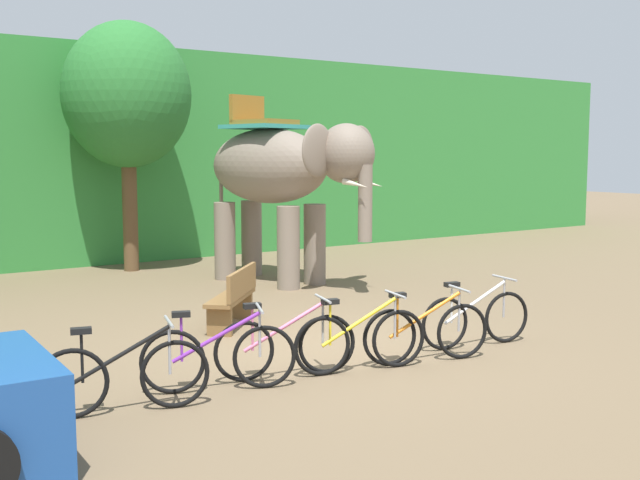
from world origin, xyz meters
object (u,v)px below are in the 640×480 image
bike_black (124,376)px  bike_orange (426,332)px  elephant (281,174)px  wooden_bench (235,296)px  bike_pink (286,345)px  bike_yellow (361,340)px  bike_purple (219,357)px  bike_white (476,318)px  tree_center_left (127,96)px

bike_black → bike_orange: size_ratio=1.00×
elephant → wooden_bench: 4.33m
bike_black → wooden_bench: 3.92m
elephant → wooden_bench: (-2.65, -2.97, -1.72)m
bike_pink → bike_yellow: same height
bike_pink → bike_orange: bearing=-13.5°
bike_black → bike_orange: (3.78, -0.30, 0.00)m
bike_yellow → bike_orange: same height
elephant → bike_pink: bearing=-121.2°
bike_purple → bike_pink: bearing=0.9°
bike_orange → wooden_bench: bike_orange is taller
bike_black → bike_yellow: (2.86, -0.15, 0.00)m
bike_orange → wooden_bench: (-1.03, 3.09, 0.09)m
bike_orange → bike_white: size_ratio=0.98×
wooden_bench → bike_purple: bearing=-121.5°
tree_center_left → bike_yellow: tree_center_left is taller
bike_orange → wooden_bench: 3.26m
tree_center_left → bike_pink: tree_center_left is taller
bike_pink → wooden_bench: size_ratio=1.21×
bike_white → bike_purple: bearing=177.0°
bike_yellow → wooden_bench: size_ratio=1.22×
bike_yellow → bike_orange: size_ratio=1.01×
bike_white → bike_yellow: bearing=-177.9°
bike_black → bike_orange: 3.79m
bike_yellow → bike_white: same height
elephant → bike_yellow: (-2.53, -5.91, -1.82)m
tree_center_left → bike_yellow: (-0.66, -9.24, -3.46)m
elephant → bike_black: elephant is taller
bike_black → elephant: bearing=46.9°
elephant → wooden_bench: size_ratio=3.09×
bike_white → wooden_bench: 3.58m
elephant → bike_white: (-0.51, -5.84, -1.82)m
bike_pink → bike_white: 2.90m
bike_yellow → bike_white: bearing=2.1°
bike_white → elephant: bearing=85.0°
tree_center_left → bike_purple: 9.91m
elephant → bike_yellow: bearing=-113.2°
bike_black → wooden_bench: bearing=45.5°
bike_white → wooden_bench: (-2.13, 2.87, 0.09)m
bike_pink → bike_orange: (1.79, -0.43, 0.00)m
bike_purple → bike_yellow: 1.77m
bike_pink → wooden_bench: 2.77m
elephant → bike_pink: size_ratio=2.56×
bike_orange → wooden_bench: size_ratio=1.21×
bike_orange → bike_white: (1.10, 0.22, 0.00)m
bike_black → wooden_bench: size_ratio=1.21×
bike_orange → bike_black: bearing=175.5°
bike_purple → bike_white: 3.77m
bike_pink → bike_yellow: size_ratio=0.99×
tree_center_left → bike_pink: (-1.54, -8.96, -3.46)m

